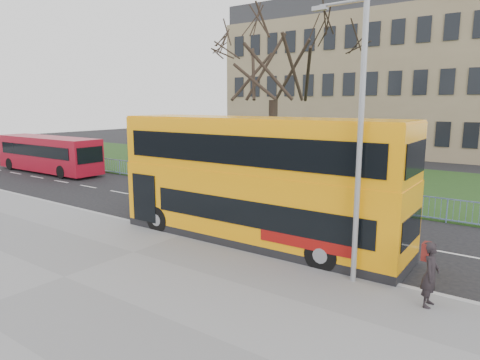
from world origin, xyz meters
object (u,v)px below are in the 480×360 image
(red_bus, at_px, (48,154))
(street_lamp, at_px, (357,133))
(yellow_bus, at_px, (256,178))
(pedestrian, at_px, (430,274))

(red_bus, relative_size, street_lamp, 1.32)
(yellow_bus, relative_size, pedestrian, 6.59)
(yellow_bus, bearing_deg, pedestrian, -16.88)
(yellow_bus, height_order, street_lamp, street_lamp)
(street_lamp, bearing_deg, yellow_bus, 163.49)
(red_bus, distance_m, pedestrian, 29.25)
(red_bus, xyz_separation_m, pedestrian, (28.48, -6.65, -0.47))
(red_bus, bearing_deg, pedestrian, -13.67)
(pedestrian, bearing_deg, red_bus, 77.20)
(red_bus, bearing_deg, street_lamp, -13.88)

